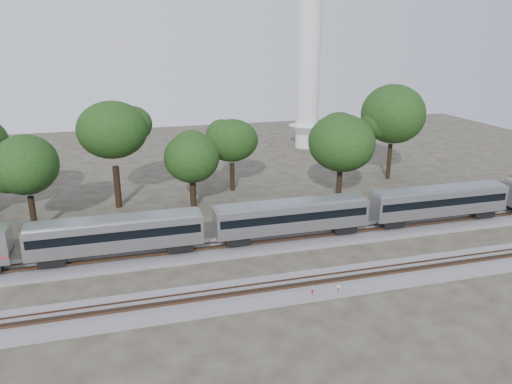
# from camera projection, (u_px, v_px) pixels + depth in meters

# --- Properties ---
(ground) EXTENTS (160.00, 160.00, 0.00)m
(ground) POSITION_uv_depth(u_px,v_px,m) (232.00, 276.00, 46.79)
(ground) COLOR #383328
(ground) RESTS_ON ground
(track_far) EXTENTS (160.00, 5.00, 0.73)m
(track_far) POSITION_uv_depth(u_px,v_px,m) (218.00, 249.00, 52.22)
(track_far) COLOR slate
(track_far) RESTS_ON ground
(track_near) EXTENTS (160.00, 5.00, 0.73)m
(track_near) POSITION_uv_depth(u_px,v_px,m) (242.00, 295.00, 43.06)
(track_near) COLOR slate
(track_near) RESTS_ON ground
(train) EXTENTS (123.83, 3.01, 4.44)m
(train) POSITION_uv_depth(u_px,v_px,m) (439.00, 200.00, 58.16)
(train) COLOR #ADAFB5
(train) RESTS_ON ground
(switch_stand_red) EXTENTS (0.28, 0.12, 0.92)m
(switch_stand_red) POSITION_uv_depth(u_px,v_px,m) (312.00, 293.00, 42.53)
(switch_stand_red) COLOR #512D19
(switch_stand_red) RESTS_ON ground
(switch_stand_white) EXTENTS (0.35, 0.12, 1.11)m
(switch_stand_white) POSITION_uv_depth(u_px,v_px,m) (338.00, 289.00, 43.02)
(switch_stand_white) COLOR #512D19
(switch_stand_white) RESTS_ON ground
(switch_lever) EXTENTS (0.51, 0.32, 0.30)m
(switch_lever) POSITION_uv_depth(u_px,v_px,m) (327.00, 295.00, 43.09)
(switch_lever) COLOR #512D19
(switch_lever) RESTS_ON ground
(tree_2) EXTENTS (8.11, 8.11, 11.43)m
(tree_2) POSITION_uv_depth(u_px,v_px,m) (26.00, 165.00, 54.72)
(tree_2) COLOR black
(tree_2) RESTS_ON ground
(tree_3) EXTENTS (10.37, 10.37, 14.62)m
(tree_3) POSITION_uv_depth(u_px,v_px,m) (112.00, 130.00, 62.26)
(tree_3) COLOR black
(tree_3) RESTS_ON ground
(tree_4) EXTENTS (6.85, 6.85, 9.66)m
(tree_4) POSITION_uv_depth(u_px,v_px,m) (192.00, 158.00, 62.88)
(tree_4) COLOR black
(tree_4) RESTS_ON ground
(tree_5) EXTENTS (7.44, 7.44, 10.49)m
(tree_5) POSITION_uv_depth(u_px,v_px,m) (232.00, 141.00, 70.09)
(tree_5) COLOR black
(tree_5) RESTS_ON ground
(tree_6) EXTENTS (8.28, 8.28, 11.68)m
(tree_6) POSITION_uv_depth(u_px,v_px,m) (341.00, 143.00, 64.80)
(tree_6) COLOR black
(tree_6) RESTS_ON ground
(tree_7) EXTENTS (10.27, 10.27, 14.48)m
(tree_7) POSITION_uv_depth(u_px,v_px,m) (393.00, 114.00, 75.02)
(tree_7) COLOR black
(tree_7) RESTS_ON ground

